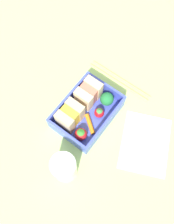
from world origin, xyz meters
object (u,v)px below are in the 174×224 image
at_px(carrot_stick_far_left, 90,124).
at_px(drinking_glass, 64,168).
at_px(sandwich_center_left, 89,94).
at_px(strawberry_far_left, 99,113).
at_px(broccoli_floret, 107,99).
at_px(folded_napkin, 145,143).
at_px(chopstick_pair, 120,80).
at_px(strawberry_left, 81,134).
at_px(sandwich_left, 70,116).

height_order(carrot_stick_far_left, drinking_glass, drinking_glass).
relative_size(sandwich_center_left, strawberry_far_left, 1.96).
distance_m(broccoli_floret, drinking_glass, 0.20).
bearing_deg(sandwich_center_left, folded_napkin, -92.75).
bearing_deg(carrot_stick_far_left, folded_napkin, -71.18).
height_order(chopstick_pair, drinking_glass, drinking_glass).
xyz_separation_m(strawberry_left, strawberry_far_left, (0.08, -0.00, -0.00)).
xyz_separation_m(sandwich_center_left, drinking_glass, (-0.18, -0.07, 0.00)).
height_order(sandwich_left, broccoli_floret, sandwich_left).
relative_size(sandwich_left, carrot_stick_far_left, 1.16).
distance_m(sandwich_left, strawberry_far_left, 0.08).
xyz_separation_m(strawberry_far_left, broccoli_floret, (0.04, 0.00, 0.01)).
height_order(broccoli_floret, chopstick_pair, broccoli_floret).
bearing_deg(carrot_stick_far_left, drinking_glass, -170.48).
distance_m(carrot_stick_far_left, broccoli_floret, 0.08).
bearing_deg(folded_napkin, chopstick_pair, 54.22).
distance_m(carrot_stick_far_left, folded_napkin, 0.15).
distance_m(strawberry_far_left, drinking_glass, 0.17).
relative_size(carrot_stick_far_left, drinking_glass, 0.61).
bearing_deg(chopstick_pair, strawberry_left, -175.97).
bearing_deg(strawberry_left, broccoli_floret, 0.86).
relative_size(sandwich_left, drinking_glass, 0.71).
distance_m(sandwich_left, carrot_stick_far_left, 0.06).
distance_m(sandwich_left, sandwich_center_left, 0.08).
bearing_deg(sandwich_left, drinking_glass, -147.62).
height_order(sandwich_left, carrot_stick_far_left, sandwich_left).
height_order(sandwich_left, sandwich_center_left, same).
distance_m(drinking_glass, folded_napkin, 0.22).
xyz_separation_m(sandwich_center_left, chopstick_pair, (0.10, -0.03, -0.04)).
height_order(sandwich_left, drinking_glass, drinking_glass).
bearing_deg(strawberry_left, sandwich_left, 68.28).
distance_m(strawberry_left, chopstick_pair, 0.20).
relative_size(strawberry_left, broccoli_floret, 0.84).
relative_size(sandwich_left, strawberry_left, 1.68).
bearing_deg(folded_napkin, strawberry_far_left, 94.57).
bearing_deg(strawberry_far_left, broccoli_floret, 5.94).
bearing_deg(chopstick_pair, broccoli_floret, -171.77).
distance_m(sandwich_center_left, carrot_stick_far_left, 0.08).
bearing_deg(drinking_glass, carrot_stick_far_left, 9.52).
xyz_separation_m(sandwich_center_left, folded_napkin, (-0.01, -0.19, -0.04)).
relative_size(sandwich_left, strawberry_far_left, 1.96).
distance_m(sandwich_center_left, chopstick_pair, 0.12).
bearing_deg(strawberry_far_left, sandwich_center_left, 67.98).
distance_m(carrot_stick_far_left, drinking_glass, 0.13).
relative_size(sandwich_left, chopstick_pair, 0.32).
height_order(broccoli_floret, folded_napkin, broccoli_floret).
relative_size(broccoli_floret, chopstick_pair, 0.23).
bearing_deg(strawberry_far_left, strawberry_left, 178.26).
xyz_separation_m(sandwich_center_left, strawberry_left, (-0.10, -0.05, -0.01)).
relative_size(strawberry_far_left, drinking_glass, 0.36).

